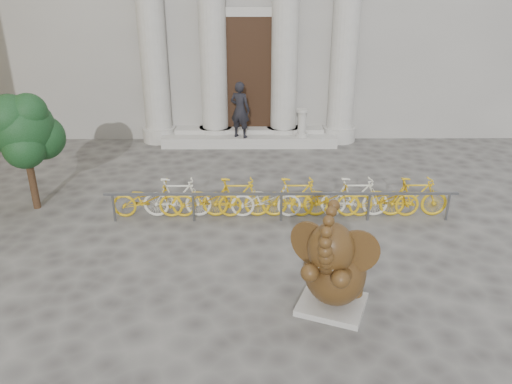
{
  "coord_description": "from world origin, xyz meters",
  "views": [
    {
      "loc": [
        0.11,
        -7.36,
        5.42
      ],
      "look_at": [
        0.19,
        2.6,
        1.1
      ],
      "focal_mm": 35.0,
      "sensor_mm": 36.0,
      "label": 1
    }
  ],
  "objects_px": {
    "bike_rack": "(280,197)",
    "pedestrian": "(240,110)",
    "elephant_statue": "(334,269)",
    "tree": "(24,130)"
  },
  "relations": [
    {
      "from": "bike_rack",
      "to": "elephant_statue",
      "type": "bearing_deg",
      "value": -78.99
    },
    {
      "from": "elephant_statue",
      "to": "tree",
      "type": "relative_size",
      "value": 0.76
    },
    {
      "from": "tree",
      "to": "elephant_statue",
      "type": "bearing_deg",
      "value": -31.67
    },
    {
      "from": "bike_rack",
      "to": "tree",
      "type": "distance_m",
      "value": 6.34
    },
    {
      "from": "elephant_statue",
      "to": "tree",
      "type": "bearing_deg",
      "value": 170.09
    },
    {
      "from": "bike_rack",
      "to": "pedestrian",
      "type": "distance_m",
      "value": 5.57
    },
    {
      "from": "bike_rack",
      "to": "pedestrian",
      "type": "relative_size",
      "value": 4.43
    },
    {
      "from": "elephant_statue",
      "to": "bike_rack",
      "type": "xyz_separation_m",
      "value": [
        -0.72,
        3.71,
        -0.32
      ]
    },
    {
      "from": "tree",
      "to": "pedestrian",
      "type": "relative_size",
      "value": 1.56
    },
    {
      "from": "elephant_statue",
      "to": "pedestrian",
      "type": "xyz_separation_m",
      "value": [
        -1.8,
        9.12,
        0.49
      ]
    }
  ]
}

